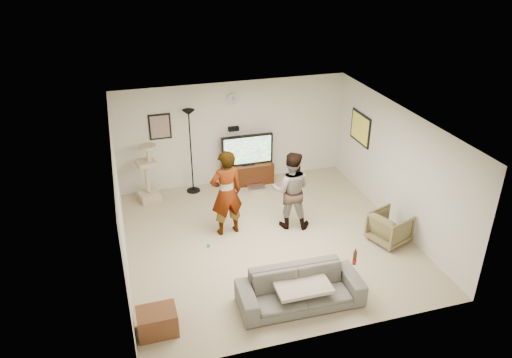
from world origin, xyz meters
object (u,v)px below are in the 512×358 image
object	(u,v)px
tv	(247,150)
person_right	(291,190)
armchair	(390,227)
cat_tree	(147,173)
beer_bottle	(355,258)
person_left	(226,193)
tv_stand	(247,173)
sofa	(300,289)
floor_lamp	(191,152)
side_table	(157,322)

from	to	relation	value
tv	person_right	world-z (taller)	person_right
tv	armchair	xyz separation A→B (m)	(2.01, -3.25, -0.57)
cat_tree	beer_bottle	size ratio (longest dim) A/B	5.55
cat_tree	person_right	world-z (taller)	person_right
person_left	beer_bottle	world-z (taller)	person_left
armchair	person_left	bearing A→B (deg)	48.22
tv	person_right	distance (m)	2.15
person_right	tv_stand	bearing A→B (deg)	-61.36
tv_stand	armchair	size ratio (longest dim) A/B	1.76
cat_tree	armchair	distance (m)	5.38
beer_bottle	sofa	bearing A→B (deg)	180.00
floor_lamp	sofa	distance (m)	4.60
tv_stand	person_left	world-z (taller)	person_left
tv_stand	person_left	distance (m)	2.34
person_right	beer_bottle	world-z (taller)	person_right
tv_stand	person_left	xyz separation A→B (m)	(-0.99, -2.02, 0.65)
beer_bottle	side_table	distance (m)	3.32
floor_lamp	sofa	xyz separation A→B (m)	(1.01, -4.44, -0.71)
beer_bottle	armchair	world-z (taller)	beer_bottle
floor_lamp	person_left	xyz separation A→B (m)	(0.36, -1.98, -0.10)
tv_stand	person_right	xyz separation A→B (m)	(0.33, -2.13, 0.58)
tv	beer_bottle	distance (m)	4.52
cat_tree	beer_bottle	distance (m)	5.23
tv_stand	sofa	world-z (taller)	sofa
sofa	person_left	bearing A→B (deg)	106.12
sofa	person_right	bearing A→B (deg)	75.38
beer_bottle	tv_stand	bearing A→B (deg)	97.64
person_right	side_table	world-z (taller)	person_right
tv	beer_bottle	xyz separation A→B (m)	(0.60, -4.48, -0.16)
tv_stand	cat_tree	distance (m)	2.45
tv	sofa	size ratio (longest dim) A/B	0.61
tv	person_right	xyz separation A→B (m)	(0.33, -2.13, -0.05)
tv	sofa	bearing A→B (deg)	-94.40
tv_stand	tv	bearing A→B (deg)	0.00
sofa	beer_bottle	world-z (taller)	beer_bottle
tv_stand	beer_bottle	bearing A→B (deg)	-82.36
tv	person_left	distance (m)	2.25
tv	sofa	distance (m)	4.53
sofa	beer_bottle	distance (m)	1.04
person_right	sofa	world-z (taller)	person_right
floor_lamp	armchair	size ratio (longest dim) A/B	2.90
person_left	person_right	distance (m)	1.33
floor_lamp	cat_tree	xyz separation A→B (m)	(-1.05, -0.15, -0.32)
tv_stand	person_left	bearing A→B (deg)	-116.09
armchair	person_right	bearing A→B (deg)	36.78
tv_stand	armchair	world-z (taller)	armchair
side_table	tv	bearing A→B (deg)	59.08
beer_bottle	armchair	xyz separation A→B (m)	(1.41, 1.23, -0.41)
person_right	sofa	size ratio (longest dim) A/B	0.81
tv	beer_bottle	world-z (taller)	tv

